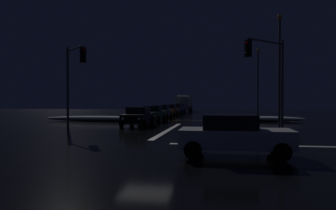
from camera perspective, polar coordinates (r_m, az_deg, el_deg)
ground at (r=16.54m, az=-3.84°, el=-6.71°), size 120.00×120.00×0.10m
stop_line_north at (r=23.84m, az=0.13°, el=-4.28°), size 0.35×12.72×0.01m
centre_line_ns at (r=35.32m, az=3.00°, el=-2.63°), size 22.00×0.15×0.01m
crosswalk_bar_east at (r=16.62m, az=22.73°, el=-6.55°), size 12.72×0.40×0.01m
snow_bank_left_curb at (r=34.13m, az=-11.51°, el=-2.31°), size 11.67×1.50×0.55m
snow_bank_right_curb at (r=34.73m, az=16.58°, el=-2.30°), size 7.41×1.50×0.51m
sedan_black at (r=27.34m, az=-5.21°, el=-1.96°), size 2.02×4.33×1.57m
sedan_green at (r=32.93m, az=-2.68°, el=-1.49°), size 2.02×4.33×1.57m
sedan_gray at (r=38.81m, az=-1.16°, el=-1.14°), size 2.02×4.33×1.57m
sedan_orange at (r=44.77m, az=0.18°, el=-0.88°), size 2.02×4.33×1.57m
sedan_blue at (r=50.66m, az=1.40°, el=-0.69°), size 2.02×4.33×1.57m
sedan_silver at (r=56.17m, az=1.85°, el=-0.54°), size 2.02×4.33×1.57m
box_truck at (r=62.64m, az=2.81°, el=0.42°), size 2.68×8.28×3.08m
sedan_white_crossing at (r=12.90m, az=11.32°, el=-5.05°), size 4.33×2.02×1.57m
traffic_signal_nw at (r=25.33m, az=-15.84°, el=5.47°), size 2.48×2.48×6.15m
traffic_signal_ne at (r=23.12m, az=16.86°, el=6.21°), size 2.83×2.83×6.29m
streetlamp_right_near at (r=29.67m, az=18.58°, el=7.06°), size 0.44×0.44×9.35m
streetlamp_right_far at (r=45.44m, az=15.17°, el=4.59°), size 0.44×0.44×8.91m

